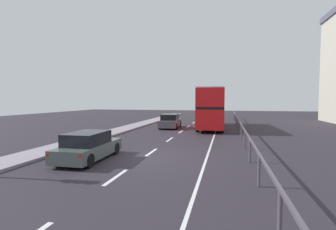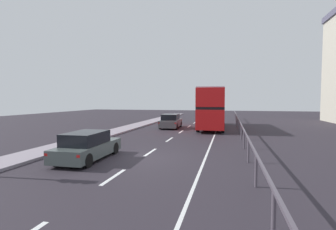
# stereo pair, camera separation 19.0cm
# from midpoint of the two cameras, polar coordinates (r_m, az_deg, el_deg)

# --- Properties ---
(ground_plane) EXTENTS (73.11, 120.00, 0.10)m
(ground_plane) POSITION_cam_midpoint_polar(r_m,az_deg,el_deg) (13.37, -5.97, -9.80)
(ground_plane) COLOR #2A252D
(near_sidewalk_kerb) EXTENTS (2.04, 80.00, 0.14)m
(near_sidewalk_kerb) POSITION_cam_midpoint_polar(r_m,az_deg,el_deg) (16.21, -26.21, -7.37)
(near_sidewalk_kerb) COLOR gray
(near_sidewalk_kerb) RESTS_ON ground
(lane_paint_markings) EXTENTS (3.34, 46.00, 0.01)m
(lane_paint_markings) POSITION_cam_midpoint_polar(r_m,az_deg,el_deg) (21.51, 6.86, -4.62)
(lane_paint_markings) COLOR silver
(lane_paint_markings) RESTS_ON ground
(bridge_side_railing) EXTENTS (0.10, 42.00, 1.17)m
(bridge_side_railing) POSITION_cam_midpoint_polar(r_m,az_deg,el_deg) (21.43, 15.72, -2.23)
(bridge_side_railing) COLOR #4F4651
(bridge_side_railing) RESTS_ON ground
(double_decker_bus_red) EXTENTS (2.91, 10.86, 4.18)m
(double_decker_bus_red) POSITION_cam_midpoint_polar(r_m,az_deg,el_deg) (27.42, 9.46, 1.79)
(double_decker_bus_red) COLOR red
(double_decker_bus_red) RESTS_ON ground
(hatchback_car_near) EXTENTS (1.86, 4.35, 1.41)m
(hatchback_car_near) POSITION_cam_midpoint_polar(r_m,az_deg,el_deg) (13.40, -17.84, -6.76)
(hatchback_car_near) COLOR #47504F
(hatchback_car_near) RESTS_ON ground
(sedan_car_ahead) EXTENTS (2.02, 4.28, 1.50)m
(sedan_car_ahead) POSITION_cam_midpoint_polar(r_m,az_deg,el_deg) (26.95, 0.31, -1.45)
(sedan_car_ahead) COLOR #4E4D50
(sedan_car_ahead) RESTS_ON ground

